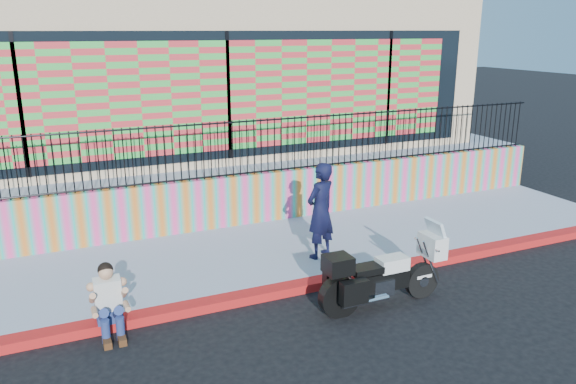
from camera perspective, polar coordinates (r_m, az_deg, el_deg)
ground at (r=9.76m, az=2.06°, el=-9.82°), size 90.00×90.00×0.00m
red_curb at (r=9.72m, az=2.06°, el=-9.42°), size 16.00×0.30×0.15m
sidewalk at (r=11.10m, az=-1.67°, el=-6.05°), size 16.00×3.00×0.15m
mural_wall at (r=12.30m, az=-4.52°, el=-0.75°), size 16.00×0.20×1.10m
metal_fence at (r=12.02m, az=-4.64°, el=4.50°), size 15.80×0.04×1.20m
elevated_platform at (r=17.07m, az=-10.25°, el=3.59°), size 16.00×10.00×1.25m
storefront_building at (r=16.50m, az=-10.53°, el=12.36°), size 14.00×8.06×4.00m
police_motorcycle at (r=9.07m, az=9.39°, el=-8.25°), size 2.14×0.71×1.33m
police_officer at (r=10.38m, az=3.32°, el=-1.90°), size 0.78×0.66×1.82m
seated_man at (r=8.58m, az=-17.65°, el=-11.13°), size 0.54×0.71×1.06m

